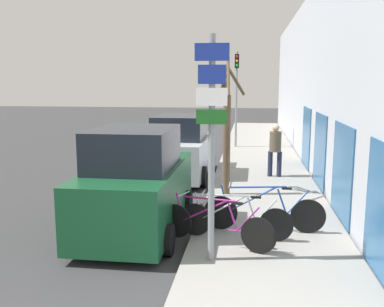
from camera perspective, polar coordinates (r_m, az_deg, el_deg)
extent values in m
plane|color=#333335|center=(14.51, -0.96, -3.39)|extent=(80.00, 80.00, 0.00)
cube|color=gray|center=(17.08, 9.12, -1.28)|extent=(3.20, 32.00, 0.15)
cube|color=#B2B7C1|center=(16.92, 15.42, 9.22)|extent=(0.20, 32.00, 6.50)
cube|color=#26598C|center=(10.26, 19.34, -2.34)|extent=(0.03, 2.01, 2.16)
cube|color=#26598C|center=(13.31, 16.66, 0.43)|extent=(0.03, 2.01, 2.16)
cube|color=#26598C|center=(16.40, 14.98, 2.16)|extent=(0.03, 2.01, 2.16)
cylinder|color=gray|center=(7.24, 2.63, 0.27)|extent=(0.11, 0.11, 3.87)
cube|color=navy|center=(7.10, 2.68, 13.38)|extent=(0.57, 0.02, 0.28)
cube|color=navy|center=(7.08, 2.66, 10.50)|extent=(0.46, 0.02, 0.31)
cube|color=white|center=(7.09, 2.64, 7.56)|extent=(0.52, 0.02, 0.29)
cube|color=#19591E|center=(7.10, 2.62, 4.90)|extent=(0.51, 0.02, 0.25)
cylinder|color=black|center=(8.69, -2.08, -8.96)|extent=(0.65, 0.28, 0.68)
cylinder|color=black|center=(7.99, 8.85, -10.76)|extent=(0.65, 0.28, 0.68)
cylinder|color=#8C1E72|center=(8.30, 1.80, -7.58)|extent=(0.92, 0.38, 0.56)
cylinder|color=#8C1E72|center=(8.19, 2.35, -6.07)|extent=(1.07, 0.44, 0.09)
cylinder|color=#8C1E72|center=(8.08, 5.40, -8.29)|extent=(0.21, 0.11, 0.49)
cylinder|color=#8C1E72|center=(8.08, 6.80, -10.28)|extent=(0.58, 0.25, 0.08)
cylinder|color=#8C1E72|center=(7.98, 7.42, -8.76)|extent=(0.44, 0.19, 0.55)
cylinder|color=#8C1E72|center=(8.56, -1.59, -7.21)|extent=(0.20, 0.10, 0.59)
cube|color=black|center=(7.97, 6.01, -6.61)|extent=(0.22, 0.15, 0.04)
cylinder|color=#99999E|center=(8.44, -1.09, -5.41)|extent=(0.18, 0.42, 0.02)
cylinder|color=black|center=(8.78, 0.42, -8.79)|extent=(0.67, 0.08, 0.67)
cylinder|color=black|center=(8.63, 11.15, -9.32)|extent=(0.67, 0.08, 0.67)
cylinder|color=#B7B7BC|center=(8.60, 4.42, -7.07)|extent=(0.91, 0.10, 0.55)
cylinder|color=#B7B7BC|center=(8.52, 4.98, -5.58)|extent=(1.05, 0.11, 0.09)
cylinder|color=#B7B7BC|center=(8.56, 7.94, -7.39)|extent=(0.20, 0.05, 0.48)
cylinder|color=#B7B7BC|center=(8.63, 9.25, -9.10)|extent=(0.57, 0.07, 0.08)
cylinder|color=#B7B7BC|center=(8.55, 9.84, -7.63)|extent=(0.43, 0.06, 0.54)
cylinder|color=#B7B7BC|center=(8.68, 0.95, -7.04)|extent=(0.19, 0.05, 0.58)
cube|color=black|center=(8.48, 8.52, -5.77)|extent=(0.21, 0.09, 0.04)
cylinder|color=#99999E|center=(8.59, 1.49, -5.25)|extent=(0.06, 0.44, 0.02)
cylinder|color=black|center=(9.16, 3.83, -7.87)|extent=(0.72, 0.04, 0.72)
cylinder|color=black|center=(9.21, 15.22, -8.09)|extent=(0.72, 0.04, 0.72)
cylinder|color=#1E4799|center=(9.05, 8.16, -5.98)|extent=(1.01, 0.04, 0.59)
cylinder|color=#1E4799|center=(8.98, 8.78, -4.45)|extent=(1.18, 0.05, 0.09)
cylinder|color=#1E4799|center=(9.07, 11.89, -6.22)|extent=(0.21, 0.04, 0.52)
cylinder|color=#1E4799|center=(9.17, 13.25, -7.92)|extent=(0.63, 0.03, 0.08)
cylinder|color=#1E4799|center=(9.11, 13.88, -6.41)|extent=(0.47, 0.03, 0.58)
cylinder|color=#1E4799|center=(9.07, 4.43, -6.05)|extent=(0.21, 0.03, 0.62)
cube|color=black|center=(9.01, 12.52, -4.57)|extent=(0.20, 0.08, 0.04)
cylinder|color=#99999E|center=(8.99, 5.03, -4.19)|extent=(0.03, 0.44, 0.02)
cube|color=#144728|center=(9.46, -7.34, -5.50)|extent=(1.82, 4.13, 1.27)
cube|color=black|center=(9.09, -7.75, 0.70)|extent=(1.64, 2.15, 0.85)
cylinder|color=black|center=(11.03, -10.16, -6.08)|extent=(0.22, 0.61, 0.61)
cylinder|color=black|center=(10.63, -0.71, -6.54)|extent=(0.22, 0.61, 0.61)
cylinder|color=black|center=(8.75, -15.36, -10.47)|extent=(0.22, 0.61, 0.61)
cylinder|color=black|center=(8.23, -3.36, -11.43)|extent=(0.22, 0.61, 0.61)
cube|color=#B2B7BC|center=(14.58, -1.43, -0.20)|extent=(1.86, 4.14, 1.19)
cube|color=black|center=(14.28, -1.57, 3.56)|extent=(1.65, 2.17, 0.77)
cylinder|color=black|center=(16.06, -3.78, -0.93)|extent=(0.23, 0.67, 0.67)
cylinder|color=black|center=(15.78, 2.59, -1.11)|extent=(0.23, 0.67, 0.67)
cylinder|color=black|center=(13.63, -6.08, -2.85)|extent=(0.23, 0.67, 0.67)
cylinder|color=black|center=(13.30, 1.42, -3.12)|extent=(0.23, 0.67, 0.67)
cylinder|color=#1E2338|center=(14.38, 10.38, -1.36)|extent=(0.16, 0.16, 0.83)
cylinder|color=#1E2338|center=(14.37, 11.55, -1.40)|extent=(0.16, 0.16, 0.83)
cylinder|color=brown|center=(14.25, 11.06, 1.57)|extent=(0.38, 0.38, 0.66)
sphere|color=tan|center=(14.20, 11.12, 3.34)|extent=(0.23, 0.23, 0.23)
cylinder|color=brown|center=(11.72, 4.63, 1.07)|extent=(0.20, 0.20, 2.75)
cylinder|color=brown|center=(11.76, 5.88, 9.60)|extent=(0.54, 0.45, 0.78)
cylinder|color=brown|center=(12.00, 4.40, 8.79)|extent=(0.27, 0.86, 0.46)
cylinder|color=brown|center=(12.01, 4.78, 9.27)|extent=(0.11, 0.88, 0.66)
cylinder|color=brown|center=(11.17, 4.84, 10.97)|extent=(0.16, 0.92, 1.31)
cylinder|color=brown|center=(11.81, 4.29, 9.80)|extent=(0.32, 0.52, 0.85)
cylinder|color=gray|center=(20.58, 5.93, 7.14)|extent=(0.10, 0.10, 4.50)
cube|color=black|center=(20.49, 6.01, 12.16)|extent=(0.20, 0.16, 0.64)
sphere|color=red|center=(20.41, 6.02, 12.73)|extent=(0.11, 0.11, 0.11)
sphere|color=orange|center=(20.40, 6.01, 12.17)|extent=(0.11, 0.11, 0.11)
sphere|color=green|center=(20.39, 6.00, 11.61)|extent=(0.11, 0.11, 0.11)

